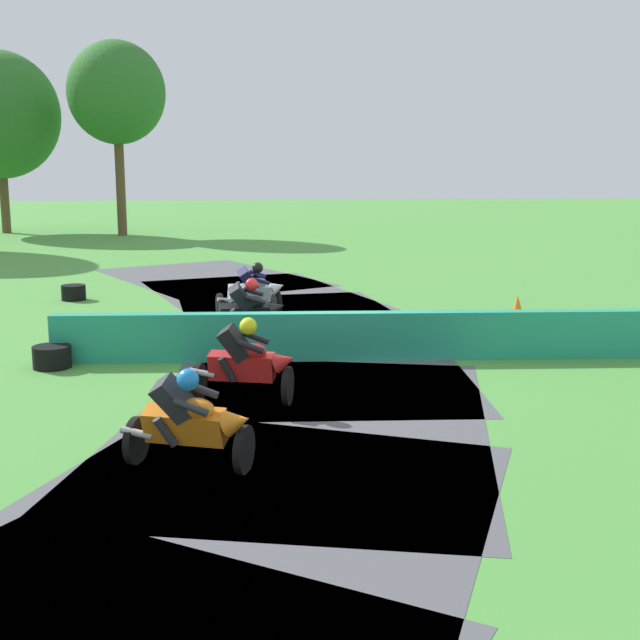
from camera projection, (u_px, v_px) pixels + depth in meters
name	position (u px, v px, depth m)	size (l,w,h in m)	color
ground_plane	(320.00, 360.00, 15.70)	(120.00, 120.00, 0.00)	#4C933D
track_asphalt	(247.00, 360.00, 15.64)	(10.42, 31.25, 0.01)	#515156
safety_barrier	(581.00, 334.00, 15.82)	(0.30, 19.74, 0.90)	#239375
motorcycle_lead_orange	(190.00, 421.00, 10.01)	(1.68, 1.19, 1.42)	black
motorcycle_chase_red	(246.00, 363.00, 12.76)	(1.70, 1.03, 1.43)	black
motorcycle_trailing_black	(248.00, 311.00, 17.16)	(1.68, 0.91, 1.43)	black
motorcycle_fourth_white	(253.00, 291.00, 19.84)	(1.73, 1.13, 1.42)	black
tire_stack_mid_a	(52.00, 357.00, 15.08)	(0.68, 0.68, 0.40)	black
tire_stack_mid_b	(74.00, 293.00, 22.24)	(0.63, 0.63, 0.40)	black
traffic_cone	(517.00, 305.00, 20.31)	(0.28, 0.28, 0.44)	orange
tree_mid_rise	(116.00, 93.00, 39.48)	(4.57, 4.57, 9.11)	brown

